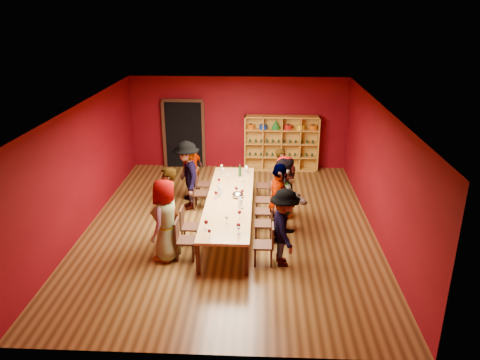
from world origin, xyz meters
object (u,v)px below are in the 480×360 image
Objects in this scene: shelving_unit at (281,140)px; person_left_0 at (166,220)px; chair_person_left_0 at (182,237)px; person_left_3 at (187,175)px; spittoon_bowl at (238,195)px; chair_person_right_2 at (267,209)px; chair_person_right_0 at (267,242)px; wine_bottle at (240,172)px; chair_person_left_1 at (187,224)px; chair_person_right_3 at (267,198)px; person_right_3 at (284,187)px; person_right_2 at (285,194)px; tasting_table at (229,201)px; person_right_4 at (281,175)px; person_right_0 at (284,228)px; chair_person_right_4 at (266,184)px; person_left_4 at (192,170)px; person_left_1 at (168,207)px; chair_person_right_1 at (267,221)px; chair_person_left_3 at (198,191)px; chair_person_left_4 at (201,182)px; person_right_1 at (278,204)px.

shelving_unit is 1.33× the size of person_left_0.
chair_person_left_0 is at bearing -111.46° from shelving_unit.
person_left_3 reaches higher than spittoon_bowl.
shelving_unit is 4.39m from spittoon_bowl.
chair_person_right_2 is at bearing -96.43° from shelving_unit.
chair_person_right_0 is (1.82, -0.13, 0.00)m from chair_person_left_0.
chair_person_left_1 is at bearing -113.77° from wine_bottle.
wine_bottle reaches higher than chair_person_right_3.
person_right_2 is at bearing 173.09° from person_right_3.
person_right_4 reaches higher than tasting_table.
chair_person_right_4 is (-0.34, 3.37, -0.35)m from person_right_0.
person_left_4 is 1.88× the size of chair_person_right_2.
chair_person_left_1 is at bearing 166.34° from person_left_0.
person_right_2 is 0.91m from chair_person_right_3.
person_left_1 is at bearing 91.22° from person_right_2.
tasting_table is 1.52m from person_right_3.
person_right_2 is (2.64, 0.91, -0.01)m from person_left_1.
tasting_table is at bearing -96.53° from wine_bottle.
chair_person_right_1 is at bearing 125.82° from person_left_0.
chair_person_left_1 is at bearing -135.03° from tasting_table.
person_right_3 is at bearing 61.51° from person_left_3.
person_right_2 is (-0.07, -4.32, -0.08)m from shelving_unit.
chair_person_left_0 is 0.49× the size of person_right_2.
chair_person_left_3 is 0.65m from chair_person_left_4.
person_left_3 is at bearing 22.46° from person_left_4.
shelving_unit is at bearing 17.03° from person_right_4.
chair_person_left_0 is 3.20m from person_right_3.
person_left_4 is at bearing 121.36° from chair_person_right_0.
chair_person_right_3 is 2.63× the size of wine_bottle.
chair_person_left_3 is at bearing -173.45° from person_left_0.
person_right_1 is 2.45m from wine_bottle.
spittoon_bowl reaches higher than chair_person_right_1.
wine_bottle reaches higher than chair_person_left_1.
chair_person_left_0 is 0.53× the size of person_left_4.
person_right_0 is (2.16, -3.41, 0.35)m from chair_person_left_4.
person_right_4 is 1.15m from wine_bottle.
chair_person_right_3 and chair_person_right_4 have the same top height.
person_left_3 is 0.98× the size of person_right_1.
wine_bottle is at bearing 66.23° from chair_person_left_1.
tasting_table is 2.50× the size of person_left_0.
person_left_0 is 2.19m from spittoon_bowl.
wine_bottle is (-0.98, 2.24, -0.07)m from person_right_1.
chair_person_left_3 is 1.00× the size of chair_person_right_3.
person_right_2 is at bearing 58.42° from chair_person_right_1.
person_left_0 is at bearing 125.72° from person_right_3.
chair_person_right_1 is at bearing 30.02° from person_left_3.
person_right_3 is at bearing -159.02° from person_right_4.
person_left_4 is at bearing 130.76° from chair_person_right_1.
person_left_1 reaches higher than person_left_4.
wine_bottle is (1.42, 3.12, -0.02)m from person_left_0.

